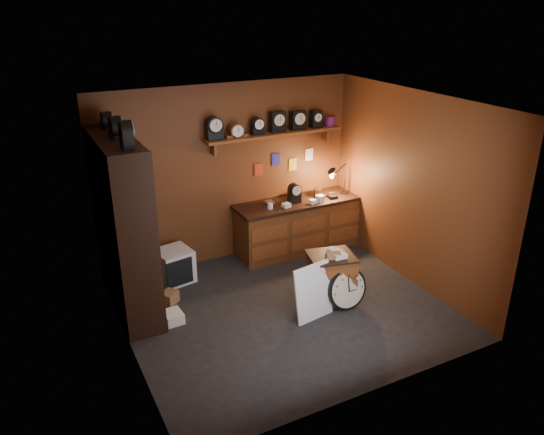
{
  "coord_description": "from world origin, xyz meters",
  "views": [
    {
      "loc": [
        -2.88,
        -5.25,
        3.82
      ],
      "look_at": [
        -0.01,
        0.35,
        1.18
      ],
      "focal_mm": 35.0,
      "sensor_mm": 36.0,
      "label": 1
    }
  ],
  "objects": [
    {
      "name": "white_panel",
      "position": [
        0.24,
        -0.32,
        0.0
      ],
      "size": [
        0.58,
        0.24,
        0.74
      ],
      "primitive_type": "cube",
      "rotation": [
        -0.17,
        0.0,
        0.16
      ],
      "color": "silver",
      "rests_on": "ground"
    },
    {
      "name": "floor_box_c",
      "position": [
        -1.3,
        0.84,
        0.08
      ],
      "size": [
        0.28,
        0.28,
        0.16
      ],
      "primitive_type": "cube",
      "rotation": [
        0.0,
        0.0,
        0.66
      ],
      "color": "#92643F",
      "rests_on": "ground"
    },
    {
      "name": "workbench",
      "position": [
        1.05,
        1.47,
        0.47
      ],
      "size": [
        2.08,
        0.66,
        1.36
      ],
      "color": "brown",
      "rests_on": "ground"
    },
    {
      "name": "big_round_clock",
      "position": [
        0.75,
        -0.33,
        0.28
      ],
      "size": [
        0.57,
        0.18,
        0.57
      ],
      "color": "black",
      "rests_on": "ground"
    },
    {
      "name": "mini_fridge",
      "position": [
        -1.05,
        1.39,
        0.24
      ],
      "size": [
        0.54,
        0.55,
        0.48
      ],
      "rotation": [
        0.0,
        0.0,
        0.17
      ],
      "color": "silver",
      "rests_on": "ground"
    },
    {
      "name": "floor_box_b",
      "position": [
        -1.4,
        0.39,
        0.07
      ],
      "size": [
        0.24,
        0.28,
        0.13
      ],
      "primitive_type": "cube",
      "rotation": [
        0.0,
        0.0,
        0.05
      ],
      "color": "white",
      "rests_on": "ground"
    },
    {
      "name": "floor",
      "position": [
        0.0,
        0.0,
        0.0
      ],
      "size": [
        4.0,
        4.0,
        0.0
      ],
      "primitive_type": "plane",
      "color": "black",
      "rests_on": "ground"
    },
    {
      "name": "low_cabinet",
      "position": [
        0.65,
        -0.07,
        0.37
      ],
      "size": [
        0.69,
        0.63,
        0.77
      ],
      "rotation": [
        0.0,
        0.0,
        -0.23
      ],
      "color": "brown",
      "rests_on": "ground"
    },
    {
      "name": "shelving_unit",
      "position": [
        -1.79,
        0.98,
        1.25
      ],
      "size": [
        0.47,
        1.6,
        2.58
      ],
      "color": "black",
      "rests_on": "ground"
    },
    {
      "name": "floor_box_a",
      "position": [
        -1.65,
        0.46,
        0.07
      ],
      "size": [
        0.31,
        0.3,
        0.15
      ],
      "primitive_type": "cube",
      "rotation": [
        0.0,
        0.0,
        0.54
      ],
      "color": "#92643F",
      "rests_on": "ground"
    },
    {
      "name": "room_shell",
      "position": [
        0.04,
        0.11,
        1.72
      ],
      "size": [
        4.02,
        3.62,
        2.71
      ],
      "color": "#603116",
      "rests_on": "ground"
    }
  ]
}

